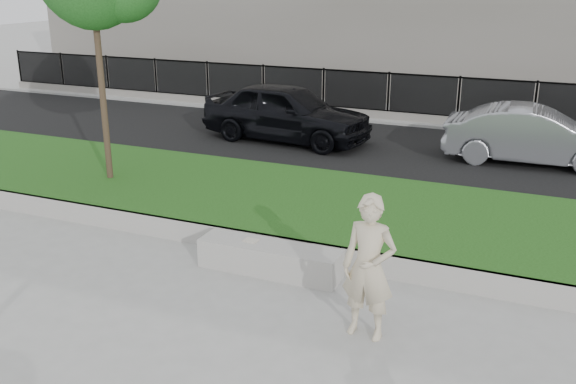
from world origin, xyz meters
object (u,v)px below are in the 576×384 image
at_px(stone_bench, 270,258).
at_px(car_silver, 534,136).
at_px(man, 369,268).
at_px(book, 251,240).
at_px(car_dark, 287,112).

xyz_separation_m(stone_bench, car_silver, (3.46, 8.12, 0.51)).
height_order(man, book, man).
height_order(man, car_silver, man).
distance_m(book, car_dark, 8.31).
bearing_deg(stone_bench, man, -31.59).
distance_m(man, book, 2.65).
xyz_separation_m(car_dark, car_silver, (6.54, 0.28, -0.11)).
bearing_deg(car_dark, stone_bench, -152.75).
distance_m(stone_bench, car_dark, 8.45).
relative_size(book, car_silver, 0.05).
xyz_separation_m(stone_bench, car_dark, (-3.08, 7.85, 0.62)).
xyz_separation_m(stone_bench, man, (1.96, -1.21, 0.74)).
bearing_deg(car_silver, stone_bench, 154.57).
height_order(book, car_silver, car_silver).
relative_size(stone_bench, car_silver, 0.54).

